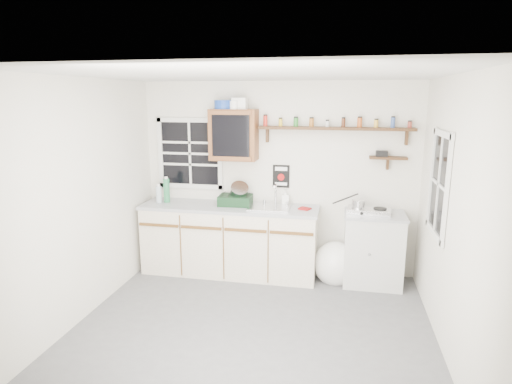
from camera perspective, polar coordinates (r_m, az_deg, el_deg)
room at (r=4.12m, az=-0.42°, el=-2.21°), size 3.64×3.24×2.54m
main_cabinet at (r=5.69m, az=-3.54°, el=-6.33°), size 2.31×0.63×0.92m
right_cabinet at (r=5.56m, az=15.32°, el=-7.29°), size 0.73×0.57×0.91m
sink at (r=5.45m, az=1.88°, el=-2.00°), size 0.52×0.44×0.29m
upper_cabinet at (r=5.53m, az=-2.99°, el=7.62°), size 0.60×0.32×0.65m
upper_cabinet_clutter at (r=5.52m, az=-3.45°, el=11.60°), size 0.42×0.24×0.14m
spice_shelf at (r=5.42m, az=10.41°, el=8.43°), size 1.91×0.18×0.35m
secondary_shelf at (r=5.50m, az=16.97°, el=4.46°), size 0.45×0.16×0.24m
warning_sign at (r=5.63m, az=3.37°, el=2.10°), size 0.22×0.02×0.30m
window_back at (r=5.89m, az=-8.78°, el=5.10°), size 0.93×0.03×0.98m
window_right at (r=4.63m, az=23.25°, el=0.96°), size 0.03×0.78×1.08m
water_bottles at (r=5.83m, az=-12.19°, el=0.05°), size 0.17×0.12×0.35m
dish_rack at (r=5.58m, az=-2.61°, el=-0.70°), size 0.44×0.34×0.32m
soap_bottle at (r=5.60m, az=3.96°, el=-0.68°), size 0.10×0.10×0.20m
rag at (r=5.40m, az=6.52°, el=-2.21°), size 0.17×0.16×0.02m
hotplate at (r=5.39m, az=14.83°, el=-2.43°), size 0.55×0.34×0.08m
saucepan at (r=5.36m, az=13.42°, el=-1.53°), size 0.39×0.18×0.17m
trash_bag at (r=5.58m, az=10.55°, el=-9.37°), size 0.48×0.44×0.55m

